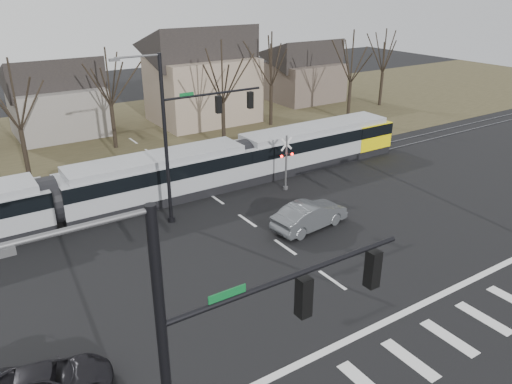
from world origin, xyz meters
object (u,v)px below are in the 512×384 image
tram (156,177)px  rail_crossing_signal (286,165)px  suv (48,382)px  sedan (310,215)px

tram → rail_crossing_signal: rail_crossing_signal is taller
tram → suv: tram is taller
sedan → rail_crossing_signal: rail_crossing_signal is taller
suv → rail_crossing_signal: 21.56m
tram → sedan: tram is taller
sedan → suv: size_ratio=1.07×
tram → sedan: size_ratio=8.11×
suv → rail_crossing_signal: rail_crossing_signal is taller
tram → rail_crossing_signal: bearing=-20.8°
sedan → rail_crossing_signal: 6.20m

